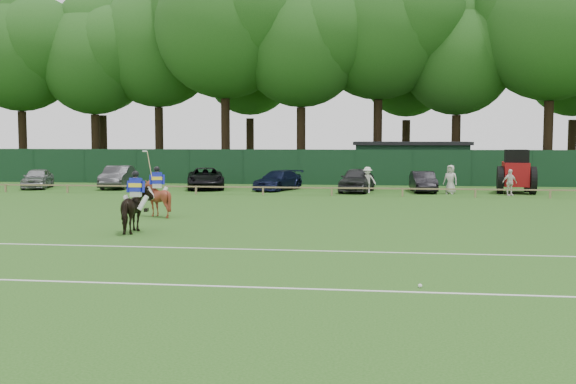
% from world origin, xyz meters
% --- Properties ---
extents(ground, '(160.00, 160.00, 0.00)m').
position_xyz_m(ground, '(0.00, 0.00, 0.00)').
color(ground, '#1E4C14').
rests_on(ground, ground).
extents(horse_dark, '(1.06, 1.96, 1.59)m').
position_xyz_m(horse_dark, '(-4.70, 1.97, 0.80)').
color(horse_dark, black).
rests_on(horse_dark, ground).
extents(horse_chestnut, '(1.52, 1.64, 1.53)m').
position_xyz_m(horse_chestnut, '(-5.52, 6.67, 0.77)').
color(horse_chestnut, maroon).
rests_on(horse_chestnut, ground).
extents(sedan_silver, '(2.61, 4.21, 1.34)m').
position_xyz_m(sedan_silver, '(-18.55, 21.09, 0.67)').
color(sedan_silver, '#96989B').
rests_on(sedan_silver, ground).
extents(sedan_grey, '(2.20, 4.68, 1.48)m').
position_xyz_m(sedan_grey, '(-13.37, 21.89, 0.74)').
color(sedan_grey, '#313134').
rests_on(sedan_grey, ground).
extents(suv_black, '(3.52, 5.39, 1.38)m').
position_xyz_m(suv_black, '(-7.49, 22.05, 0.69)').
color(suv_black, black).
rests_on(suv_black, ground).
extents(sedan_navy, '(3.14, 4.63, 1.25)m').
position_xyz_m(sedan_navy, '(-2.68, 21.72, 0.62)').
color(sedan_navy, black).
rests_on(sedan_navy, ground).
extents(hatch_grey, '(2.36, 4.60, 1.50)m').
position_xyz_m(hatch_grey, '(2.33, 21.02, 0.75)').
color(hatch_grey, '#2B2B2D').
rests_on(hatch_grey, ground).
extents(estate_black, '(1.59, 3.91, 1.26)m').
position_xyz_m(estate_black, '(6.35, 21.44, 0.63)').
color(estate_black, black).
rests_on(estate_black, ground).
extents(spectator_left, '(1.07, 0.69, 1.58)m').
position_xyz_m(spectator_left, '(2.99, 20.21, 0.79)').
color(spectator_left, silver).
rests_on(spectator_left, ground).
extents(spectator_mid, '(0.97, 0.67, 1.52)m').
position_xyz_m(spectator_mid, '(11.10, 19.43, 0.76)').
color(spectator_mid, white).
rests_on(spectator_mid, ground).
extents(spectator_right, '(1.00, 0.87, 1.72)m').
position_xyz_m(spectator_right, '(7.86, 20.22, 0.86)').
color(spectator_right, beige).
rests_on(spectator_right, ground).
extents(rider_dark, '(0.93, 0.41, 1.41)m').
position_xyz_m(rider_dark, '(-4.70, 1.95, 1.52)').
color(rider_dark, silver).
rests_on(rider_dark, ground).
extents(rider_chestnut, '(0.97, 0.51, 2.05)m').
position_xyz_m(rider_chestnut, '(-5.52, 6.65, 1.48)').
color(rider_chestnut, silver).
rests_on(rider_chestnut, ground).
extents(polo_ball, '(0.09, 0.09, 0.09)m').
position_xyz_m(polo_ball, '(4.59, -5.53, 0.04)').
color(polo_ball, silver).
rests_on(polo_ball, ground).
extents(pitch_lines, '(60.00, 5.10, 0.01)m').
position_xyz_m(pitch_lines, '(0.00, -3.50, 0.01)').
color(pitch_lines, silver).
rests_on(pitch_lines, ground).
extents(pitch_rail, '(62.10, 0.10, 0.50)m').
position_xyz_m(pitch_rail, '(0.00, 18.00, 0.45)').
color(pitch_rail, '#997F5B').
rests_on(pitch_rail, ground).
extents(perimeter_fence, '(92.08, 0.08, 2.50)m').
position_xyz_m(perimeter_fence, '(0.00, 27.00, 1.25)').
color(perimeter_fence, '#14351E').
rests_on(perimeter_fence, ground).
extents(utility_shed, '(8.40, 4.40, 3.04)m').
position_xyz_m(utility_shed, '(6.00, 30.00, 1.54)').
color(utility_shed, '#14331E').
rests_on(utility_shed, ground).
extents(tree_row, '(96.00, 12.00, 21.00)m').
position_xyz_m(tree_row, '(2.00, 35.00, 0.00)').
color(tree_row, '#26561C').
rests_on(tree_row, ground).
extents(tractor, '(2.38, 3.30, 2.62)m').
position_xyz_m(tractor, '(11.79, 21.33, 1.24)').
color(tractor, '#9D0E11').
rests_on(tractor, ground).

